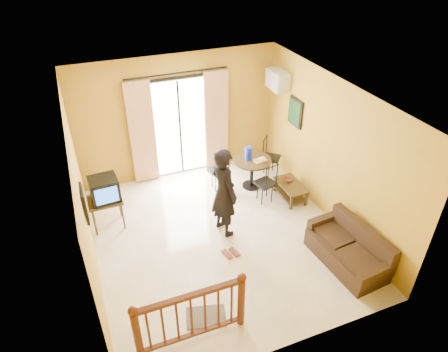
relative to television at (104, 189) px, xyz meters
name	(u,v)px	position (x,y,z in m)	size (l,w,h in m)	color
ground	(220,236)	(1.87, -1.11, -0.86)	(5.00, 5.00, 0.00)	beige
room_shell	(219,160)	(1.87, -1.11, 0.84)	(5.00, 5.00, 5.00)	white
balcony_door	(180,127)	(1.87, 1.33, 0.33)	(2.25, 0.14, 2.46)	black
tv_table	(105,203)	(-0.03, 0.00, -0.31)	(0.63, 0.53, 0.63)	black
television	(104,189)	(0.00, 0.00, 0.00)	(0.54, 0.50, 0.46)	black
picture_left	(85,203)	(-0.35, -1.31, 0.69)	(0.05, 0.42, 0.52)	black
dining_table	(252,165)	(3.13, 0.20, -0.31)	(0.83, 0.83, 0.70)	black
water_jug	(249,153)	(3.06, 0.24, -0.02)	(0.16, 0.16, 0.29)	#1426C0
serving_tray	(260,160)	(3.26, 0.10, -0.15)	(0.28, 0.18, 0.02)	beige
dining_chairs	(251,187)	(3.12, 0.16, -0.86)	(1.86, 1.40, 0.95)	black
air_conditioner	(277,80)	(3.96, 0.84, 1.29)	(0.31, 0.60, 0.40)	silver
botanical_print	(295,112)	(4.09, 0.19, 0.79)	(0.05, 0.50, 0.60)	black
coffee_table	(291,189)	(3.72, -0.51, -0.62)	(0.44, 0.80, 0.36)	black
bowl	(288,180)	(3.72, -0.38, -0.47)	(0.18, 0.18, 0.06)	brown
sofa	(349,250)	(3.72, -2.55, -0.58)	(0.84, 1.61, 0.74)	#301F12
standing_person	(224,192)	(2.01, -0.96, 0.04)	(0.66, 0.43, 1.80)	black
stair_balustrade	(191,314)	(0.72, -3.01, -0.30)	(1.63, 0.13, 1.04)	#471E0F
doormat	(206,317)	(1.02, -2.73, -0.85)	(0.60, 0.40, 0.02)	#544E43
sandals	(231,253)	(1.89, -1.61, -0.85)	(0.29, 0.27, 0.03)	brown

